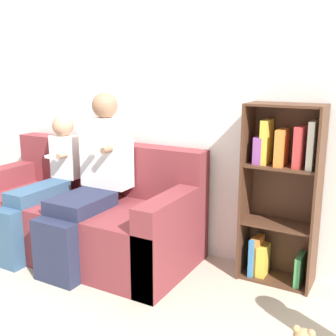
# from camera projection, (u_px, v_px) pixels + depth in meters

# --- Properties ---
(ground_plane) EXTENTS (14.00, 14.00, 0.00)m
(ground_plane) POSITION_uv_depth(u_px,v_px,m) (54.00, 281.00, 3.17)
(ground_plane) COLOR #B2A893
(back_wall) EXTENTS (10.00, 0.06, 2.55)m
(back_wall) POSITION_uv_depth(u_px,v_px,m) (127.00, 101.00, 3.74)
(back_wall) COLOR silver
(back_wall) RESTS_ON ground_plane
(couch) EXTENTS (1.96, 0.89, 0.92)m
(couch) POSITION_uv_depth(u_px,v_px,m) (85.00, 216.00, 3.62)
(couch) COLOR maroon
(couch) RESTS_ON ground_plane
(adult_seated) EXTENTS (0.42, 0.81, 1.37)m
(adult_seated) POSITION_uv_depth(u_px,v_px,m) (91.00, 178.00, 3.36)
(adult_seated) COLOR #232842
(adult_seated) RESTS_ON ground_plane
(child_seated) EXTENTS (0.26, 0.84, 1.15)m
(child_seated) POSITION_uv_depth(u_px,v_px,m) (41.00, 185.00, 3.58)
(child_seated) COLOR #335170
(child_seated) RESTS_ON ground_plane
(bookshelf) EXTENTS (0.53, 0.29, 1.32)m
(bookshelf) POSITION_uv_depth(u_px,v_px,m) (280.00, 194.00, 3.06)
(bookshelf) COLOR #4C2D1E
(bookshelf) RESTS_ON ground_plane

